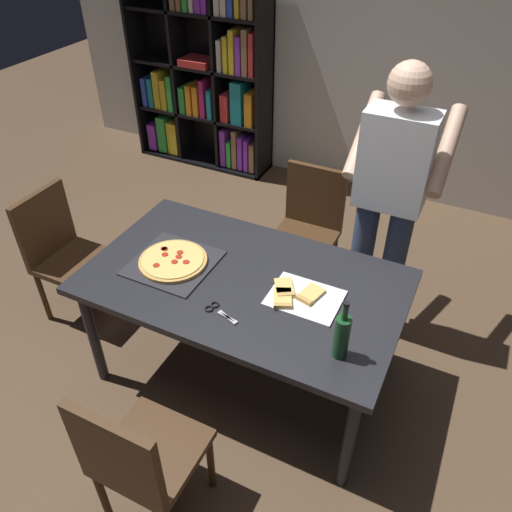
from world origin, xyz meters
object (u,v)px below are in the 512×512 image
object	(u,v)px
dining_table	(244,289)
wine_bottle	(342,336)
person_serving_pizza	(389,195)
pepperoni_pizza_on_tray	(173,261)
bookshelf	(205,71)
chair_far_side	(309,223)
kitchen_scissors	(217,310)
chair_near_camera	(138,458)
chair_left_end	(63,249)

from	to	relation	value
dining_table	wine_bottle	xyz separation A→B (m)	(0.62, -0.27, 0.19)
person_serving_pizza	pepperoni_pizza_on_tray	world-z (taller)	person_serving_pizza
bookshelf	person_serving_pizza	world-z (taller)	bookshelf
chair_far_side	bookshelf	bearing A→B (deg)	139.40
person_serving_pizza	kitchen_scissors	size ratio (longest dim) A/B	8.81
chair_far_side	kitchen_scissors	size ratio (longest dim) A/B	4.53
kitchen_scissors	person_serving_pizza	bearing A→B (deg)	62.01
person_serving_pizza	pepperoni_pizza_on_tray	size ratio (longest dim) A/B	4.02
dining_table	chair_near_camera	xyz separation A→B (m)	(-0.00, -0.98, -0.17)
dining_table	pepperoni_pizza_on_tray	world-z (taller)	pepperoni_pizza_on_tray
wine_bottle	kitchen_scissors	xyz separation A→B (m)	(-0.63, 0.00, -0.11)
pepperoni_pizza_on_tray	chair_far_side	bearing A→B (deg)	68.53
pepperoni_pizza_on_tray	chair_left_end	bearing A→B (deg)	176.70
chair_left_end	pepperoni_pizza_on_tray	world-z (taller)	chair_left_end
chair_far_side	person_serving_pizza	world-z (taller)	person_serving_pizza
person_serving_pizza	kitchen_scissors	xyz separation A→B (m)	(-0.55, -1.03, -0.24)
dining_table	chair_near_camera	world-z (taller)	chair_near_camera
dining_table	kitchen_scissors	bearing A→B (deg)	-90.63
chair_left_end	kitchen_scissors	distance (m)	1.37
chair_far_side	bookshelf	size ratio (longest dim) A/B	0.46
pepperoni_pizza_on_tray	wine_bottle	xyz separation A→B (m)	(1.03, -0.22, 0.10)
chair_left_end	dining_table	bearing A→B (deg)	0.00
chair_near_camera	chair_far_side	size ratio (longest dim) A/B	1.00
chair_left_end	kitchen_scissors	bearing A→B (deg)	-11.68
wine_bottle	pepperoni_pizza_on_tray	bearing A→B (deg)	167.84
bookshelf	pepperoni_pizza_on_tray	size ratio (longest dim) A/B	4.48
chair_near_camera	chair_far_side	world-z (taller)	same
chair_left_end	wine_bottle	bearing A→B (deg)	-8.02
dining_table	chair_near_camera	bearing A→B (deg)	-90.00
dining_table	bookshelf	distance (m)	2.89
pepperoni_pizza_on_tray	kitchen_scissors	world-z (taller)	pepperoni_pizza_on_tray
bookshelf	wine_bottle	distance (m)	3.48
chair_left_end	bookshelf	bearing A→B (deg)	97.26
dining_table	chair_left_end	distance (m)	1.34
chair_far_side	chair_left_end	xyz separation A→B (m)	(-1.33, -0.98, 0.00)
person_serving_pizza	chair_far_side	bearing A→B (deg)	158.03
chair_near_camera	person_serving_pizza	bearing A→B (deg)	72.57
chair_left_end	person_serving_pizza	size ratio (longest dim) A/B	0.51
person_serving_pizza	chair_near_camera	bearing A→B (deg)	-107.43
chair_near_camera	kitchen_scissors	xyz separation A→B (m)	(-0.00, 0.71, 0.24)
chair_left_end	kitchen_scissors	size ratio (longest dim) A/B	4.53
pepperoni_pizza_on_tray	chair_near_camera	bearing A→B (deg)	-66.33
chair_near_camera	chair_far_side	bearing A→B (deg)	90.00
chair_near_camera	person_serving_pizza	xyz separation A→B (m)	(0.55, 1.74, 0.49)
bookshelf	pepperoni_pizza_on_tray	world-z (taller)	bookshelf
chair_near_camera	bookshelf	bearing A→B (deg)	115.89
chair_near_camera	bookshelf	distance (m)	3.75
wine_bottle	chair_near_camera	bearing A→B (deg)	-131.43
chair_near_camera	chair_left_end	size ratio (longest dim) A/B	1.00
chair_near_camera	bookshelf	xyz separation A→B (m)	(-1.63, 3.35, 0.42)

